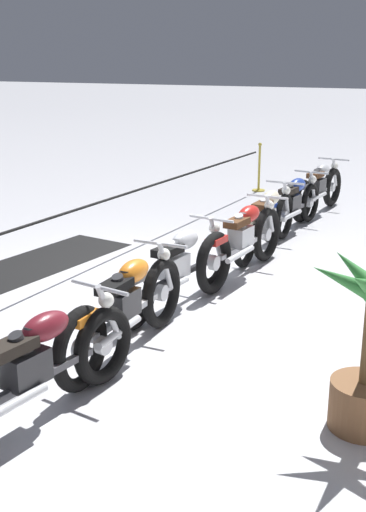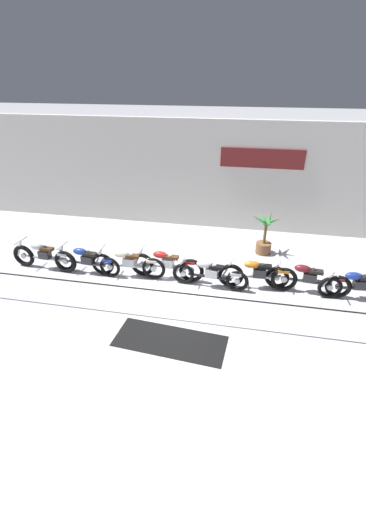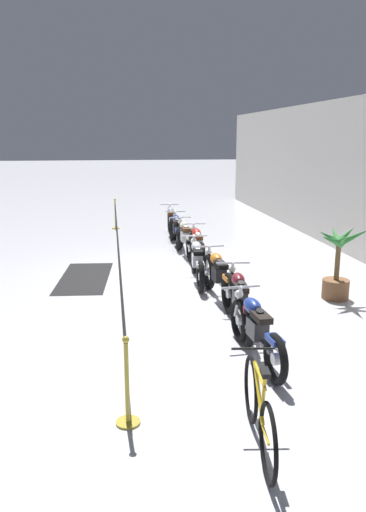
{
  "view_description": "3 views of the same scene",
  "coord_description": "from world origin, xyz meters",
  "px_view_note": "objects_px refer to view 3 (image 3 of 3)",
  "views": [
    {
      "loc": [
        6.8,
        3.89,
        2.77
      ],
      "look_at": [
        1.33,
        0.95,
        0.86
      ],
      "focal_mm": 45.0,
      "sensor_mm": 36.0,
      "label": 1
    },
    {
      "loc": [
        1.49,
        -8.09,
        5.71
      ],
      "look_at": [
        -0.28,
        1.09,
        0.64
      ],
      "focal_mm": 24.0,
      "sensor_mm": 36.0,
      "label": 2
    },
    {
      "loc": [
        11.25,
        -1.34,
        3.16
      ],
      "look_at": [
        0.78,
        0.15,
        0.63
      ],
      "focal_mm": 35.0,
      "sensor_mm": 36.0,
      "label": 3
    }
  ],
  "objects_px": {
    "motorcycle_blue_7": "(256,330)",
    "motorcycle_silver_0": "(171,221)",
    "motorcycle_blue_1": "(177,230)",
    "potted_palm_left_of_row": "(338,267)",
    "motorcycle_maroon_6": "(239,300)",
    "motorcycle_red_3": "(197,247)",
    "motorcycle_silver_4": "(197,262)",
    "stanchion_far_left": "(117,232)",
    "motorcycle_cream_2": "(185,238)",
    "stanchion_mid_left": "(127,394)",
    "bicycle": "(259,412)",
    "floor_banner": "(85,278)",
    "motorcycle_orange_5": "(218,277)"
  },
  "relations": [
    {
      "from": "stanchion_far_left",
      "to": "stanchion_mid_left",
      "type": "relative_size",
      "value": 11.67
    },
    {
      "from": "potted_palm_left_of_row",
      "to": "floor_banner",
      "type": "height_order",
      "value": "potted_palm_left_of_row"
    },
    {
      "from": "stanchion_mid_left",
      "to": "floor_banner",
      "type": "relative_size",
      "value": 0.39
    },
    {
      "from": "motorcycle_blue_7",
      "to": "motorcycle_red_3",
      "type": "bearing_deg",
      "value": 179.15
    },
    {
      "from": "motorcycle_cream_2",
      "to": "floor_banner",
      "type": "distance_m",
      "value": 3.3
    },
    {
      "from": "motorcycle_orange_5",
      "to": "potted_palm_left_of_row",
      "type": "bearing_deg",
      "value": 84.34
    },
    {
      "from": "motorcycle_orange_5",
      "to": "motorcycle_blue_7",
      "type": "height_order",
      "value": "motorcycle_orange_5"
    },
    {
      "from": "motorcycle_blue_1",
      "to": "potted_palm_left_of_row",
      "type": "height_order",
      "value": "potted_palm_left_of_row"
    },
    {
      "from": "motorcycle_red_3",
      "to": "floor_banner",
      "type": "relative_size",
      "value": 0.88
    },
    {
      "from": "motorcycle_cream_2",
      "to": "stanchion_mid_left",
      "type": "distance_m",
      "value": 8.31
    },
    {
      "from": "motorcycle_orange_5",
      "to": "stanchion_far_left",
      "type": "distance_m",
      "value": 4.03
    },
    {
      "from": "motorcycle_silver_0",
      "to": "motorcycle_blue_7",
      "type": "xyz_separation_m",
      "value": [
        9.49,
        0.11,
        -0.01
      ]
    },
    {
      "from": "motorcycle_silver_0",
      "to": "motorcycle_blue_1",
      "type": "height_order",
      "value": "motorcycle_silver_0"
    },
    {
      "from": "motorcycle_silver_0",
      "to": "motorcycle_orange_5",
      "type": "height_order",
      "value": "motorcycle_orange_5"
    },
    {
      "from": "motorcycle_orange_5",
      "to": "motorcycle_silver_4",
      "type": "bearing_deg",
      "value": -172.17
    },
    {
      "from": "motorcycle_cream_2",
      "to": "motorcycle_blue_7",
      "type": "xyz_separation_m",
      "value": [
        6.69,
        0.05,
        -0.02
      ]
    },
    {
      "from": "motorcycle_orange_5",
      "to": "bicycle",
      "type": "distance_m",
      "value": 4.83
    },
    {
      "from": "motorcycle_blue_1",
      "to": "floor_banner",
      "type": "xyz_separation_m",
      "value": [
        3.29,
        -2.57,
        -0.46
      ]
    },
    {
      "from": "motorcycle_maroon_6",
      "to": "stanchion_mid_left",
      "type": "distance_m",
      "value": 3.39
    },
    {
      "from": "motorcycle_red_3",
      "to": "motorcycle_orange_5",
      "type": "distance_m",
      "value": 2.75
    },
    {
      "from": "motorcycle_silver_4",
      "to": "stanchion_far_left",
      "type": "xyz_separation_m",
      "value": [
        -2.16,
        -1.74,
        0.3
      ]
    },
    {
      "from": "motorcycle_silver_4",
      "to": "stanchion_far_left",
      "type": "distance_m",
      "value": 2.79
    },
    {
      "from": "bicycle",
      "to": "stanchion_far_left",
      "type": "xyz_separation_m",
      "value": [
        -8.32,
        -1.33,
        0.35
      ]
    },
    {
      "from": "motorcycle_cream_2",
      "to": "motorcycle_orange_5",
      "type": "relative_size",
      "value": 1.04
    },
    {
      "from": "motorcycle_silver_0",
      "to": "stanchion_far_left",
      "type": "relative_size",
      "value": 0.19
    },
    {
      "from": "motorcycle_silver_0",
      "to": "motorcycle_red_3",
      "type": "bearing_deg",
      "value": 2.71
    },
    {
      "from": "potted_palm_left_of_row",
      "to": "floor_banner",
      "type": "relative_size",
      "value": 0.57
    },
    {
      "from": "bicycle",
      "to": "stanchion_mid_left",
      "type": "xyz_separation_m",
      "value": [
        -0.63,
        -1.33,
        -0.05
      ]
    },
    {
      "from": "motorcycle_silver_0",
      "to": "floor_banner",
      "type": "bearing_deg",
      "value": -28.37
    },
    {
      "from": "potted_palm_left_of_row",
      "to": "motorcycle_maroon_6",
      "type": "bearing_deg",
      "value": -62.79
    },
    {
      "from": "motorcycle_orange_5",
      "to": "motorcycle_blue_7",
      "type": "distance_m",
      "value": 2.75
    },
    {
      "from": "motorcycle_red_3",
      "to": "motorcycle_maroon_6",
      "type": "height_order",
      "value": "motorcycle_red_3"
    },
    {
      "from": "motorcycle_blue_1",
      "to": "potted_palm_left_of_row",
      "type": "xyz_separation_m",
      "value": [
        5.52,
        2.5,
        0.19
      ]
    },
    {
      "from": "motorcycle_silver_4",
      "to": "stanchion_far_left",
      "type": "relative_size",
      "value": 0.19
    },
    {
      "from": "motorcycle_silver_0",
      "to": "potted_palm_left_of_row",
      "type": "relative_size",
      "value": 1.51
    },
    {
      "from": "stanchion_mid_left",
      "to": "motorcycle_maroon_6",
      "type": "bearing_deg",
      "value": 144.11
    },
    {
      "from": "motorcycle_silver_4",
      "to": "stanchion_mid_left",
      "type": "xyz_separation_m",
      "value": [
        5.54,
        -1.74,
        -0.1
      ]
    },
    {
      "from": "motorcycle_silver_4",
      "to": "motorcycle_blue_7",
      "type": "bearing_deg",
      "value": 2.16
    },
    {
      "from": "motorcycle_blue_1",
      "to": "motorcycle_cream_2",
      "type": "relative_size",
      "value": 0.95
    },
    {
      "from": "motorcycle_maroon_6",
      "to": "motorcycle_blue_7",
      "type": "distance_m",
      "value": 1.34
    },
    {
      "from": "potted_palm_left_of_row",
      "to": "stanchion_mid_left",
      "type": "distance_m",
      "value": 5.82
    },
    {
      "from": "motorcycle_silver_0",
      "to": "floor_banner",
      "type": "height_order",
      "value": "motorcycle_silver_0"
    },
    {
      "from": "motorcycle_blue_7",
      "to": "motorcycle_silver_0",
      "type": "bearing_deg",
      "value": -179.35
    },
    {
      "from": "motorcycle_silver_4",
      "to": "motorcycle_maroon_6",
      "type": "relative_size",
      "value": 0.96
    },
    {
      "from": "motorcycle_blue_1",
      "to": "stanchion_far_left",
      "type": "distance_m",
      "value": 2.52
    },
    {
      "from": "floor_banner",
      "to": "bicycle",
      "type": "bearing_deg",
      "value": 22.07
    },
    {
      "from": "motorcycle_maroon_6",
      "to": "motorcycle_red_3",
      "type": "bearing_deg",
      "value": -179.78
    },
    {
      "from": "motorcycle_red_3",
      "to": "stanchion_far_left",
      "type": "xyz_separation_m",
      "value": [
        -0.79,
        -1.97,
        0.28
      ]
    },
    {
      "from": "motorcycle_orange_5",
      "to": "motorcycle_maroon_6",
      "type": "bearing_deg",
      "value": 2.55
    },
    {
      "from": "motorcycle_maroon_6",
      "to": "floor_banner",
      "type": "bearing_deg",
      "value": -140.97
    }
  ]
}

